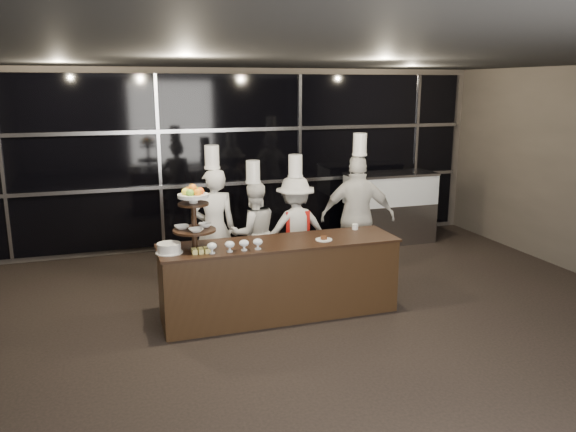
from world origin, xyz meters
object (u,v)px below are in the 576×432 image
object	(u,v)px
display_stand	(194,213)
chef_b	(254,231)
layer_cake	(169,248)
buffet_counter	(280,278)
chef_a	(214,227)
display_case	(390,204)
chef_d	(358,216)
chef_c	(295,228)

from	to	relation	value
display_stand	chef_b	xyz separation A→B (m)	(1.01, 1.25, -0.61)
layer_cake	chef_b	bearing A→B (deg)	44.85
buffet_counter	chef_a	bearing A→B (deg)	114.86
display_stand	layer_cake	bearing A→B (deg)	-170.34
chef_a	chef_b	size ratio (longest dim) A/B	1.13
display_case	chef_d	xyz separation A→B (m)	(-1.34, -1.53, 0.22)
buffet_counter	chef_d	xyz separation A→B (m)	(1.47, 0.98, 0.44)
display_stand	chef_a	world-z (taller)	chef_a
chef_b	chef_d	xyz separation A→B (m)	(1.46, -0.27, 0.17)
display_case	chef_a	xyz separation A→B (m)	(-3.36, -1.31, 0.17)
display_stand	chef_a	size ratio (longest dim) A/B	0.38
buffet_counter	display_stand	size ratio (longest dim) A/B	3.81
display_case	layer_cake	bearing A→B (deg)	-148.05
layer_cake	chef_b	distance (m)	1.85
display_stand	chef_c	world-z (taller)	chef_c
buffet_counter	chef_a	distance (m)	1.38
display_case	chef_a	bearing A→B (deg)	-158.77
display_stand	layer_cake	world-z (taller)	display_stand
display_case	chef_c	distance (m)	2.62
chef_a	chef_c	world-z (taller)	chef_a
display_case	chef_c	world-z (taller)	chef_c
display_stand	chef_b	size ratio (longest dim) A/B	0.43
display_case	chef_c	bearing A→B (deg)	-148.31
display_stand	display_case	distance (m)	4.61
chef_d	layer_cake	bearing A→B (deg)	-159.59
display_case	chef_d	distance (m)	2.05
layer_cake	chef_b	world-z (taller)	chef_b
buffet_counter	chef_c	distance (m)	1.31
buffet_counter	display_stand	bearing A→B (deg)	-179.99
display_stand	chef_c	size ratio (longest dim) A/B	0.41
chef_a	chef_d	world-z (taller)	chef_d
display_stand	chef_b	world-z (taller)	chef_b
display_case	chef_b	world-z (taller)	chef_b
layer_cake	display_case	size ratio (longest dim) A/B	0.19
chef_c	chef_d	distance (m)	0.91
chef_a	chef_b	distance (m)	0.58
display_case	display_stand	bearing A→B (deg)	-146.64
buffet_counter	display_case	size ratio (longest dim) A/B	1.84
chef_d	chef_a	bearing A→B (deg)	173.68
layer_cake	chef_d	distance (m)	2.95
layer_cake	chef_d	bearing A→B (deg)	20.41
buffet_counter	chef_b	size ratio (longest dim) A/B	1.65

